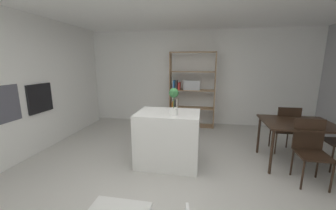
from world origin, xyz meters
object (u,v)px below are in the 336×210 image
Objects in this scene: potted_plant_on_island at (174,99)px; dining_chair_near at (310,146)px; dining_table at (297,127)px; dining_chair_far at (286,126)px; built_in_oven at (40,98)px; kitchen_island at (168,138)px; open_bookshelf at (189,91)px.

dining_chair_near is (2.05, 0.01, -0.64)m from potted_plant_on_island.
dining_table is (2.05, 0.48, -0.49)m from potted_plant_on_island.
dining_table is at bearing 89.76° from dining_chair_far.
built_in_oven is at bearing 7.81° from dining_chair_far.
dining_chair_far is (2.17, 0.81, 0.08)m from kitchen_island.
potted_plant_on_island is at bearing -166.73° from dining_table.
open_bookshelf is 2.16× the size of dining_chair_far.
built_in_oven is at bearing 177.98° from dining_chair_near.
dining_chair_far is (0.00, 0.47, -0.15)m from dining_table.
open_bookshelf reaches higher than potted_plant_on_island.
dining_chair_near is at bearing -50.38° from open_bookshelf.
potted_plant_on_island is at bearing -91.65° from open_bookshelf.
potted_plant_on_island is 2.35m from dining_chair_far.
built_in_oven is 4.84m from dining_chair_far.
kitchen_island is 2.18m from dining_chair_near.
dining_table is 0.50m from dining_chair_far.
built_in_oven is 3.50m from open_bookshelf.
dining_chair_near is (0.00, -0.47, -0.15)m from dining_table.
dining_chair_near is (1.98, -2.40, -0.44)m from open_bookshelf.
dining_chair_near is 0.99× the size of dining_chair_far.
dining_table is at bearing 8.72° from kitchen_island.
built_in_oven is at bearing 173.97° from potted_plant_on_island.
open_bookshelf is 2.18× the size of dining_chair_near.
potted_plant_on_island is 0.46× the size of dining_chair_far.
kitchen_island is 1.12× the size of dining_chair_far.
dining_chair_far is at bearing 8.00° from built_in_oven.
kitchen_island is 2.32m from open_bookshelf.
potted_plant_on_island is 0.21× the size of open_bookshelf.
dining_chair_far is (-0.00, 0.95, -0.00)m from dining_chair_near.
open_bookshelf is 1.84× the size of dining_table.
potted_plant_on_island is 2.42m from open_bookshelf.
kitchen_island is 2.43× the size of potted_plant_on_island.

